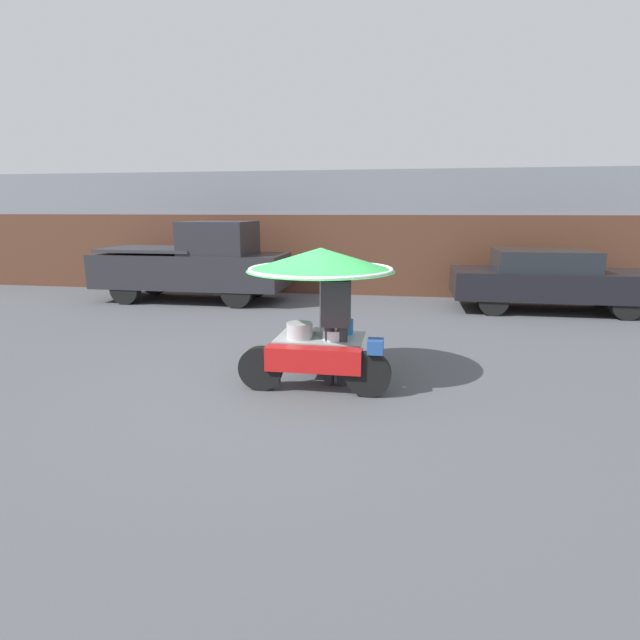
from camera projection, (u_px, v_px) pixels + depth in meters
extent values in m
plane|color=#4C4F54|center=(291.00, 390.00, 6.74)|extent=(36.00, 36.00, 0.00)
cube|color=gray|center=(358.00, 232.00, 14.94)|extent=(28.00, 2.00, 3.46)
cube|color=#563323|center=(354.00, 255.00, 14.08)|extent=(23.80, 0.06, 2.25)
cylinder|color=black|center=(368.00, 374.00, 6.48)|extent=(0.60, 0.14, 0.60)
cylinder|color=black|center=(261.00, 368.00, 6.72)|extent=(0.60, 0.14, 0.60)
cube|color=red|center=(313.00, 360.00, 6.57)|extent=(1.28, 0.24, 0.32)
cube|color=#234C93|center=(375.00, 346.00, 6.38)|extent=(0.20, 0.24, 0.18)
cylinder|color=black|center=(323.00, 356.00, 7.38)|extent=(0.54, 0.14, 0.54)
cylinder|color=#515156|center=(354.00, 368.00, 6.72)|extent=(0.03, 0.03, 0.61)
cylinder|color=#515156|center=(359.00, 353.00, 7.39)|extent=(0.03, 0.03, 0.61)
cylinder|color=#515156|center=(279.00, 364.00, 6.89)|extent=(0.03, 0.03, 0.61)
cylinder|color=#515156|center=(291.00, 350.00, 7.56)|extent=(0.03, 0.03, 0.61)
cube|color=#B2B2B7|center=(321.00, 337.00, 7.07)|extent=(1.22, 0.82, 0.02)
cylinder|color=#B2B2B7|center=(321.00, 304.00, 6.96)|extent=(0.03, 0.03, 0.94)
cone|color=green|center=(321.00, 259.00, 6.83)|extent=(2.05, 2.05, 0.31)
torus|color=white|center=(321.00, 269.00, 6.86)|extent=(2.00, 2.00, 0.05)
cylinder|color=#B7B7BC|center=(300.00, 330.00, 6.95)|extent=(0.37, 0.37, 0.22)
cylinder|color=silver|center=(334.00, 334.00, 6.90)|extent=(0.33, 0.33, 0.14)
cylinder|color=#B7B7BC|center=(318.00, 331.00, 7.23)|extent=(0.26, 0.26, 0.06)
cylinder|color=#1E6BB2|center=(346.00, 327.00, 7.20)|extent=(0.21, 0.21, 0.21)
cylinder|color=#2D2D33|center=(329.00, 355.00, 6.89)|extent=(0.14, 0.14, 0.84)
cylinder|color=#2D2D33|center=(342.00, 356.00, 6.86)|extent=(0.14, 0.14, 0.84)
cube|color=#38383D|center=(336.00, 304.00, 6.72)|extent=(0.38, 0.22, 0.63)
sphere|color=#A87A5B|center=(336.00, 272.00, 6.63)|extent=(0.23, 0.23, 0.23)
cylinder|color=black|center=(628.00, 305.00, 10.97)|extent=(0.67, 0.20, 0.67)
cylinder|color=black|center=(602.00, 294.00, 12.44)|extent=(0.67, 0.20, 0.67)
cylinder|color=black|center=(493.00, 301.00, 11.44)|extent=(0.67, 0.20, 0.67)
cylinder|color=black|center=(484.00, 291.00, 12.91)|extent=(0.67, 0.20, 0.67)
cube|color=black|center=(551.00, 284.00, 11.87)|extent=(4.57, 1.80, 0.64)
cube|color=#1E2328|center=(543.00, 260.00, 11.79)|extent=(2.19, 1.58, 0.48)
cylinder|color=black|center=(237.00, 293.00, 12.33)|extent=(0.76, 0.24, 0.76)
cylinder|color=black|center=(255.00, 284.00, 13.83)|extent=(0.76, 0.24, 0.76)
cylinder|color=black|center=(125.00, 289.00, 12.83)|extent=(0.76, 0.24, 0.76)
cylinder|color=black|center=(155.00, 281.00, 14.32)|extent=(0.76, 0.24, 0.76)
cube|color=#28282D|center=(192.00, 270.00, 13.23)|extent=(5.00, 1.83, 0.88)
cube|color=#28282D|center=(219.00, 238.00, 12.91)|extent=(1.70, 1.69, 0.83)
cube|color=#2D2D33|center=(155.00, 249.00, 13.28)|extent=(2.60, 1.76, 0.08)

